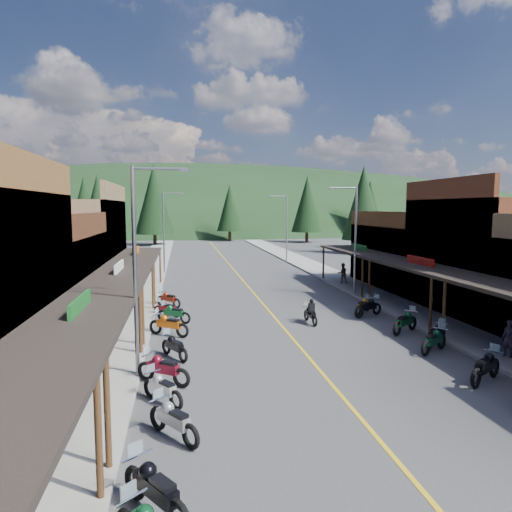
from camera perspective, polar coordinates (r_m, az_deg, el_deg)
name	(u,v)px	position (r m, az deg, el deg)	size (l,w,h in m)	color
ground	(284,329)	(24.87, 3.52, -9.04)	(220.00, 220.00, 0.00)	#38383A
centerline	(238,275)	(44.21, -2.22, -2.38)	(0.15, 90.00, 0.01)	gold
sidewalk_west	(146,276)	(44.01, -13.55, -2.50)	(3.40, 94.00, 0.15)	gray
sidewalk_east	(325,272)	(46.07, 8.58, -2.02)	(3.40, 94.00, 0.15)	gray
shop_west_2	(19,284)	(26.77, -27.49, -3.10)	(10.90, 9.00, 6.20)	#3F2111
shop_west_3	(64,249)	(35.84, -22.85, 0.84)	(10.90, 10.20, 8.20)	brown
shop_east_2	(497,256)	(31.71, 27.90, 0.00)	(10.90, 9.00, 8.20)	#562B19
shop_east_3	(417,256)	(39.81, 19.46, 0.01)	(10.90, 10.20, 6.20)	#4C2D16
streetlight_0	(139,262)	(17.60, -14.44, -0.68)	(2.16, 0.18, 8.00)	gray
streetlight_1	(165,229)	(45.49, -11.30, 3.38)	(2.16, 0.18, 8.00)	gray
streetlight_2	(354,236)	(33.79, 12.11, 2.49)	(2.16, 0.18, 8.00)	gray
streetlight_3	(285,225)	(54.85, 3.71, 3.91)	(2.16, 0.18, 8.00)	gray
ridge_hill	(197,227)	(158.63, -7.34, 3.62)	(310.00, 140.00, 60.00)	black
pine_1	(84,204)	(95.26, -20.68, 6.09)	(5.88, 5.88, 12.50)	black
pine_2	(154,199)	(81.56, -12.63, 6.94)	(6.72, 6.72, 14.00)	black
pine_3	(230,208)	(89.90, -3.32, 6.01)	(5.04, 5.04, 11.00)	black
pine_4	(307,204)	(86.62, 6.41, 6.48)	(5.88, 5.88, 12.50)	black
pine_5	(363,201)	(103.22, 13.23, 6.70)	(6.72, 6.72, 14.00)	black
pine_6	(433,208)	(101.38, 21.27, 5.61)	(5.04, 5.04, 11.00)	black
pine_7	(49,204)	(102.93, -24.41, 5.91)	(5.88, 5.88, 12.50)	black
pine_8	(53,212)	(65.57, -24.08, 5.07)	(4.48, 4.48, 10.00)	black
pine_9	(370,209)	(74.44, 14.02, 5.77)	(4.93, 4.93, 10.80)	black
pine_10	(98,206)	(74.50, -19.15, 5.93)	(5.38, 5.38, 11.60)	black
pine_11	(363,203)	(66.44, 13.25, 6.48)	(5.82, 5.82, 12.40)	black
bike_west_2	(155,487)	(10.86, -12.48, -26.36)	(0.77, 2.31, 1.32)	black
bike_west_3	(173,418)	(13.69, -10.29, -19.32)	(0.72, 2.16, 1.24)	gray
bike_west_4	(163,387)	(15.94, -11.61, -15.74)	(0.68, 2.03, 1.16)	#ADADB2
bike_west_5	(163,367)	(17.52, -11.54, -13.48)	(0.75, 2.25, 1.29)	maroon
bike_west_6	(174,345)	(20.28, -10.17, -10.94)	(0.67, 2.01, 1.15)	black
bike_west_7	(169,324)	(23.66, -10.86, -8.29)	(0.76, 2.29, 1.31)	#BA520D
bike_west_8	(174,312)	(26.31, -10.24, -6.95)	(0.70, 2.09, 1.19)	#0E4721
bike_west_9	(167,308)	(27.89, -11.08, -6.36)	(0.62, 1.86, 1.06)	maroon
bike_west_10	(169,298)	(30.42, -10.88, -5.21)	(0.69, 2.06, 1.18)	maroon
bike_east_4	(486,366)	(19.33, 26.79, -12.14)	(0.75, 2.25, 1.29)	black
bike_east_5	(434,339)	(22.20, 21.37, -9.70)	(0.70, 2.11, 1.20)	#0C3D26
bike_east_6	(436,333)	(23.40, 21.57, -8.96)	(0.67, 2.02, 1.15)	black
bike_east_7	(405,321)	(25.04, 18.14, -7.71)	(0.75, 2.26, 1.29)	#0C3D1A
bike_east_8	(368,306)	(28.18, 13.84, -6.11)	(0.73, 2.18, 1.25)	black
bike_east_9	(363,305)	(28.87, 13.24, -5.97)	(0.63, 1.90, 1.09)	#C9750E
rider_on_bike	(311,313)	(25.92, 6.84, -7.13)	(0.77, 1.95, 1.45)	black
pedestrian_east_a	(509,338)	(22.36, 29.06, -8.99)	(0.59, 0.38, 1.61)	#292131
pedestrian_east_b	(342,273)	(39.12, 10.76, -2.11)	(0.83, 0.48, 1.70)	brown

